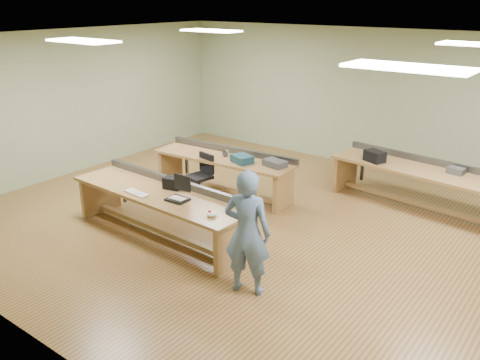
% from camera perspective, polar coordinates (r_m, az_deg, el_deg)
% --- Properties ---
extents(floor, '(10.00, 10.00, 0.00)m').
position_cam_1_polar(floor, '(8.45, 3.54, -5.36)').
color(floor, olive).
rests_on(floor, ground).
extents(ceiling, '(10.00, 10.00, 0.00)m').
position_cam_1_polar(ceiling, '(7.67, 4.03, 15.35)').
color(ceiling, silver).
rests_on(ceiling, wall_back).
extents(wall_back, '(10.00, 0.04, 3.00)m').
position_cam_1_polar(wall_back, '(11.40, 15.09, 8.63)').
color(wall_back, gray).
rests_on(wall_back, floor).
extents(wall_front, '(10.00, 0.04, 3.00)m').
position_cam_1_polar(wall_front, '(5.27, -21.19, -5.12)').
color(wall_front, gray).
rests_on(wall_front, floor).
extents(wall_left, '(0.04, 8.00, 3.00)m').
position_cam_1_polar(wall_left, '(11.39, -17.91, 8.34)').
color(wall_left, gray).
rests_on(wall_left, floor).
extents(fluor_panels, '(6.20, 3.50, 0.03)m').
position_cam_1_polar(fluor_panels, '(7.67, 4.02, 15.13)').
color(fluor_panels, white).
rests_on(fluor_panels, ceiling).
extents(workbench_front, '(3.28, 1.00, 0.86)m').
position_cam_1_polar(workbench_front, '(8.05, -8.87, -2.52)').
color(workbench_front, olive).
rests_on(workbench_front, floor).
extents(workbench_mid, '(2.88, 0.94, 0.86)m').
position_cam_1_polar(workbench_mid, '(9.68, -1.79, 1.56)').
color(workbench_mid, olive).
rests_on(workbench_mid, floor).
extents(workbench_back, '(3.27, 1.21, 0.86)m').
position_cam_1_polar(workbench_back, '(9.57, 19.52, 0.21)').
color(workbench_back, olive).
rests_on(workbench_back, floor).
extents(person, '(0.70, 0.56, 1.66)m').
position_cam_1_polar(person, '(6.36, 0.82, -5.94)').
color(person, slate).
rests_on(person, floor).
extents(laptop_base, '(0.32, 0.27, 0.03)m').
position_cam_1_polar(laptop_base, '(7.60, -7.03, -2.18)').
color(laptop_base, black).
rests_on(laptop_base, workbench_front).
extents(laptop_screen, '(0.31, 0.03, 0.24)m').
position_cam_1_polar(laptop_screen, '(7.60, -6.49, -0.31)').
color(laptop_screen, black).
rests_on(laptop_screen, laptop_base).
extents(keyboard, '(0.46, 0.19, 0.03)m').
position_cam_1_polar(keyboard, '(7.95, -11.55, -1.46)').
color(keyboard, beige).
rests_on(keyboard, workbench_front).
extents(trackball_mouse, '(0.16, 0.18, 0.07)m').
position_cam_1_polar(trackball_mouse, '(7.02, -3.21, -3.80)').
color(trackball_mouse, white).
rests_on(trackball_mouse, workbench_front).
extents(camera_bag, '(0.31, 0.23, 0.19)m').
position_cam_1_polar(camera_bag, '(8.04, -7.60, -0.35)').
color(camera_bag, black).
rests_on(camera_bag, workbench_front).
extents(task_chair, '(0.54, 0.54, 0.87)m').
position_cam_1_polar(task_chair, '(9.52, -4.42, -0.34)').
color(task_chair, black).
rests_on(task_chair, floor).
extents(parts_bin_teal, '(0.46, 0.40, 0.13)m').
position_cam_1_polar(parts_bin_teal, '(9.25, 0.23, 2.39)').
color(parts_bin_teal, '#163A48').
rests_on(parts_bin_teal, workbench_mid).
extents(parts_bin_grey, '(0.45, 0.33, 0.11)m').
position_cam_1_polar(parts_bin_grey, '(9.06, 3.93, 1.89)').
color(parts_bin_grey, '#373739').
rests_on(parts_bin_grey, workbench_mid).
extents(mug, '(0.14, 0.14, 0.09)m').
position_cam_1_polar(mug, '(9.62, -1.67, 2.94)').
color(mug, '#373739').
rests_on(mug, workbench_mid).
extents(drinks_can, '(0.07, 0.07, 0.11)m').
position_cam_1_polar(drinks_can, '(9.62, -1.45, 3.02)').
color(drinks_can, silver).
rests_on(drinks_can, workbench_mid).
extents(storage_box_back, '(0.42, 0.37, 0.20)m').
position_cam_1_polar(storage_box_back, '(9.62, 14.89, 2.61)').
color(storage_box_back, black).
rests_on(storage_box_back, workbench_back).
extents(tray_back, '(0.29, 0.23, 0.11)m').
position_cam_1_polar(tray_back, '(9.42, 23.08, 0.98)').
color(tray_back, '#373739').
rests_on(tray_back, workbench_back).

